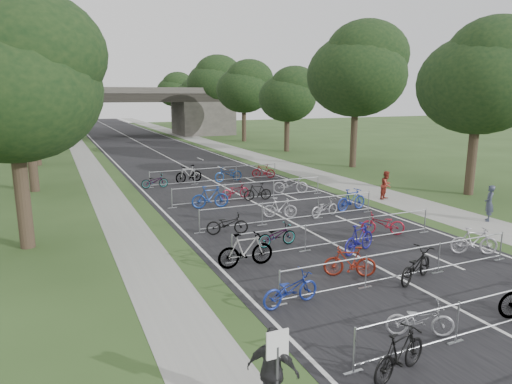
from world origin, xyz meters
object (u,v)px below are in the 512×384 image
(pedestrian_a, at_px, (489,203))
(pedestrian_b, at_px, (386,185))
(park_sign, at_px, (277,358))
(overpass_bridge, at_px, (127,112))
(pedestrian_c, at_px, (273,372))

(pedestrian_a, height_order, pedestrian_b, pedestrian_a)
(park_sign, bearing_deg, pedestrian_a, 27.66)
(overpass_bridge, height_order, pedestrian_a, overpass_bridge)
(park_sign, bearing_deg, pedestrian_c, 90.00)
(pedestrian_a, bearing_deg, pedestrian_c, -16.29)
(park_sign, height_order, pedestrian_c, park_sign)
(pedestrian_a, relative_size, pedestrian_c, 1.00)
(pedestrian_c, bearing_deg, pedestrian_b, -92.48)
(overpass_bridge, relative_size, pedestrian_b, 18.57)
(overpass_bridge, bearing_deg, pedestrian_b, -81.18)
(pedestrian_b, relative_size, pedestrian_c, 0.94)
(overpass_bridge, distance_m, pedestrian_a, 54.60)
(overpass_bridge, height_order, park_sign, overpass_bridge)
(park_sign, relative_size, pedestrian_c, 1.03)
(pedestrian_c, bearing_deg, park_sign, 133.31)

